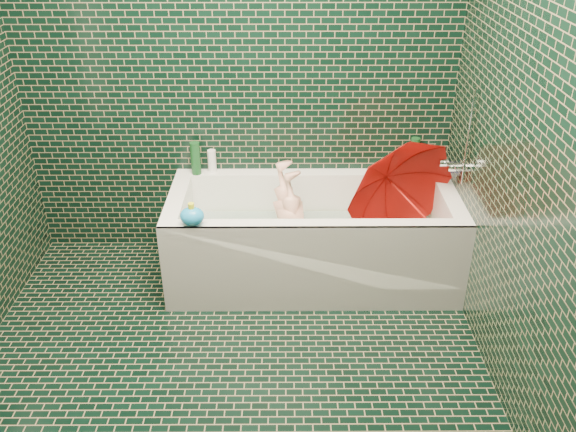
{
  "coord_description": "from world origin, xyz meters",
  "views": [
    {
      "loc": [
        0.28,
        -2.13,
        2.17
      ],
      "look_at": [
        0.3,
        0.82,
        0.53
      ],
      "focal_mm": 38.0,
      "sensor_mm": 36.0,
      "label": 1
    }
  ],
  "objects_px": {
    "child": "(295,231)",
    "rubber_duck": "(415,167)",
    "bathtub": "(313,246)",
    "bath_toy": "(192,216)",
    "umbrella": "(411,203)"
  },
  "relations": [
    {
      "from": "bath_toy",
      "to": "rubber_duck",
      "type": "bearing_deg",
      "value": 48.71
    },
    {
      "from": "rubber_duck",
      "to": "bath_toy",
      "type": "relative_size",
      "value": 0.71
    },
    {
      "from": "child",
      "to": "umbrella",
      "type": "bearing_deg",
      "value": 68.78
    },
    {
      "from": "bathtub",
      "to": "child",
      "type": "xyz_separation_m",
      "value": [
        -0.11,
        0.01,
        0.1
      ]
    },
    {
      "from": "rubber_duck",
      "to": "child",
      "type": "bearing_deg",
      "value": -143.8
    },
    {
      "from": "child",
      "to": "umbrella",
      "type": "relative_size",
      "value": 1.26
    },
    {
      "from": "bathtub",
      "to": "rubber_duck",
      "type": "bearing_deg",
      "value": 26.53
    },
    {
      "from": "rubber_duck",
      "to": "umbrella",
      "type": "bearing_deg",
      "value": -89.61
    },
    {
      "from": "bathtub",
      "to": "umbrella",
      "type": "xyz_separation_m",
      "value": [
        0.55,
        -0.07,
        0.33
      ]
    },
    {
      "from": "bathtub",
      "to": "umbrella",
      "type": "relative_size",
      "value": 2.53
    },
    {
      "from": "child",
      "to": "umbrella",
      "type": "height_order",
      "value": "umbrella"
    },
    {
      "from": "bathtub",
      "to": "child",
      "type": "bearing_deg",
      "value": 172.62
    },
    {
      "from": "child",
      "to": "rubber_duck",
      "type": "relative_size",
      "value": 7.45
    },
    {
      "from": "rubber_duck",
      "to": "bathtub",
      "type": "bearing_deg",
      "value": -139.58
    },
    {
      "from": "umbrella",
      "to": "bath_toy",
      "type": "distance_m",
      "value": 1.24
    }
  ]
}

